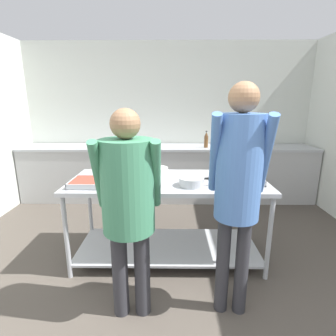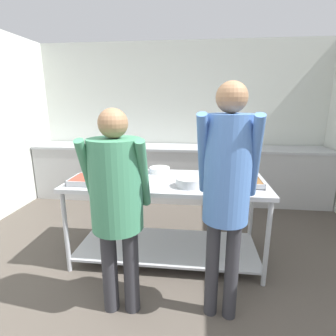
# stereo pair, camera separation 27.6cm
# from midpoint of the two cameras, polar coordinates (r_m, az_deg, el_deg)

# --- Properties ---
(wall_rear) EXTENTS (5.06, 0.06, 2.65)m
(wall_rear) POSITION_cam_midpoint_polar(r_m,az_deg,el_deg) (4.76, -1.73, 10.23)
(wall_rear) COLOR silver
(wall_rear) RESTS_ON ground_plane
(back_counter) EXTENTS (4.90, 0.65, 0.92)m
(back_counter) POSITION_cam_midpoint_polar(r_m,az_deg,el_deg) (4.54, -1.84, -1.02)
(back_counter) COLOR #A8A8A8
(back_counter) RESTS_ON ground_plane
(serving_counter) EXTENTS (2.00, 0.84, 0.88)m
(serving_counter) POSITION_cam_midpoint_polar(r_m,az_deg,el_deg) (2.79, -2.89, -8.27)
(serving_counter) COLOR #ADAFB5
(serving_counter) RESTS_ON ground_plane
(serving_tray_vegetables) EXTENTS (0.38, 0.33, 0.05)m
(serving_tray_vegetables) POSITION_cam_midpoint_polar(r_m,az_deg,el_deg) (2.67, -19.24, -3.03)
(serving_tray_vegetables) COLOR #ADAFB5
(serving_tray_vegetables) RESTS_ON serving_counter
(broccoli_bowl) EXTENTS (0.24, 0.24, 0.12)m
(broccoli_bowl) POSITION_cam_midpoint_polar(r_m,az_deg,el_deg) (2.92, -10.37, -0.52)
(broccoli_bowl) COLOR #3D668C
(broccoli_bowl) RESTS_ON serving_counter
(plate_stack) EXTENTS (0.24, 0.24, 0.06)m
(plate_stack) POSITION_cam_midpoint_polar(r_m,az_deg,el_deg) (2.96, -4.90, -0.50)
(plate_stack) COLOR white
(plate_stack) RESTS_ON serving_counter
(sauce_pan) EXTENTS (0.38, 0.24, 0.08)m
(sauce_pan) POSITION_cam_midpoint_polar(r_m,az_deg,el_deg) (2.49, 2.03, -2.97)
(sauce_pan) COLOR #ADAFB5
(sauce_pan) RESTS_ON serving_counter
(serving_tray_roast) EXTENTS (0.48, 0.34, 0.05)m
(serving_tray_roast) POSITION_cam_midpoint_polar(r_m,az_deg,el_deg) (2.67, 11.91, -2.50)
(serving_tray_roast) COLOR #ADAFB5
(serving_tray_roast) RESTS_ON serving_counter
(guest_serving_left) EXTENTS (0.49, 0.38, 1.63)m
(guest_serving_left) POSITION_cam_midpoint_polar(r_m,az_deg,el_deg) (1.95, -12.73, -6.26)
(guest_serving_left) COLOR #2D2D33
(guest_serving_left) RESTS_ON ground_plane
(guest_serving_right) EXTENTS (0.46, 0.39, 1.80)m
(guest_serving_right) POSITION_cam_midpoint_polar(r_m,az_deg,el_deg) (1.92, 11.11, -2.35)
(guest_serving_right) COLOR #2D2D33
(guest_serving_right) RESTS_ON ground_plane
(water_bottle) EXTENTS (0.07, 0.07, 0.27)m
(water_bottle) POSITION_cam_midpoint_polar(r_m,az_deg,el_deg) (4.34, 6.50, 6.08)
(water_bottle) COLOR brown
(water_bottle) RESTS_ON back_counter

